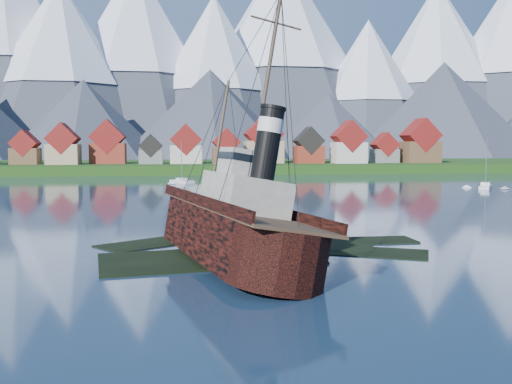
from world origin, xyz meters
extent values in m
plane|color=#192F48|center=(0.00, 0.00, 0.00)|extent=(1400.00, 1400.00, 0.00)
cube|color=black|center=(-3.00, -2.00, -0.32)|extent=(19.08, 11.42, 1.00)
cube|color=black|center=(6.00, 4.00, -0.38)|extent=(15.15, 9.76, 1.00)
cube|color=black|center=(2.00, 9.00, -0.28)|extent=(11.45, 9.06, 1.00)
cube|color=black|center=(12.00, -1.00, -0.42)|extent=(10.27, 8.34, 1.00)
cube|color=black|center=(-9.00, 6.00, -0.40)|extent=(9.42, 8.68, 1.00)
cube|color=black|center=(15.00, 5.00, -0.35)|extent=(6.00, 4.00, 1.00)
cube|color=#1E3F12|center=(0.00, 170.00, 0.00)|extent=(600.00, 80.00, 3.20)
cube|color=#3F3D38|center=(0.00, 132.00, 0.00)|extent=(600.00, 2.50, 2.00)
cube|color=brown|center=(-56.00, 153.00, 5.75)|extent=(9.00, 8.00, 5.50)
cube|color=maroon|center=(-56.00, 153.00, 10.12)|extent=(9.16, 8.16, 9.16)
cube|color=tan|center=(-43.00, 150.00, 6.40)|extent=(10.50, 9.00, 6.80)
cube|color=maroon|center=(-43.00, 150.00, 11.69)|extent=(10.69, 9.18, 10.69)
cube|color=maroon|center=(-29.00, 156.00, 6.60)|extent=(12.00, 8.50, 7.20)
cube|color=maroon|center=(-29.00, 156.00, 12.36)|extent=(12.22, 8.67, 12.22)
cube|color=slate|center=(-14.00, 151.00, 5.40)|extent=(8.00, 7.00, 4.80)
cube|color=black|center=(-14.00, 151.00, 9.24)|extent=(8.15, 7.14, 8.15)
cube|color=beige|center=(-2.00, 154.00, 6.20)|extent=(11.00, 9.50, 6.40)
cube|color=maroon|center=(-2.00, 154.00, 11.38)|extent=(11.20, 9.69, 11.20)
cube|color=brown|center=(12.00, 150.00, 5.90)|extent=(9.50, 8.00, 5.80)
cube|color=maroon|center=(12.00, 150.00, 10.51)|extent=(9.67, 8.16, 9.67)
cube|color=tan|center=(26.00, 155.00, 7.00)|extent=(13.50, 10.00, 8.00)
cube|color=maroon|center=(26.00, 155.00, 13.43)|extent=(13.75, 10.20, 13.75)
cube|color=maroon|center=(42.00, 152.00, 6.10)|extent=(10.00, 8.50, 6.20)
cube|color=black|center=(42.00, 152.00, 11.00)|extent=(10.18, 8.67, 10.18)
cube|color=beige|center=(56.00, 149.00, 6.75)|extent=(11.50, 9.00, 7.50)
cube|color=maroon|center=(56.00, 149.00, 12.57)|extent=(11.71, 9.18, 11.71)
cube|color=slate|center=(71.00, 153.00, 5.50)|extent=(9.00, 7.50, 5.00)
cube|color=maroon|center=(71.00, 153.00, 9.62)|extent=(9.16, 7.65, 9.16)
cube|color=brown|center=(84.00, 151.00, 6.90)|extent=(12.50, 10.00, 7.80)
cube|color=maroon|center=(84.00, 151.00, 13.05)|extent=(12.73, 10.20, 12.73)
cone|color=#2D333D|center=(-160.00, 500.00, 100.50)|extent=(250.00, 250.00, 205.00)
cone|color=#2D333D|center=(-100.00, 455.00, 73.00)|extent=(180.00, 180.00, 150.00)
cone|color=white|center=(-100.00, 455.00, 103.00)|extent=(111.60, 111.60, 90.00)
cone|color=#2D333D|center=(-40.00, 495.00, 88.00)|extent=(210.00, 210.00, 180.00)
cone|color=white|center=(-40.00, 495.00, 124.00)|extent=(130.20, 130.20, 108.00)
cone|color=#2D333D|center=(30.00, 470.00, 70.50)|extent=(170.00, 170.00, 145.00)
cone|color=white|center=(30.00, 470.00, 99.50)|extent=(105.40, 105.40, 87.00)
cone|color=#2D333D|center=(100.00, 515.00, 98.00)|extent=(240.00, 240.00, 200.00)
cone|color=white|center=(100.00, 515.00, 138.00)|extent=(148.80, 148.80, 120.00)
cone|color=#2D333D|center=(170.00, 460.00, 60.50)|extent=(150.00, 150.00, 125.00)
cone|color=white|center=(170.00, 460.00, 85.50)|extent=(93.00, 93.00, 75.00)
cone|color=#2D333D|center=(250.00, 490.00, 83.00)|extent=(200.00, 200.00, 170.00)
cone|color=white|center=(250.00, 490.00, 117.00)|extent=(124.00, 124.00, 102.00)
cone|color=#2D333D|center=(-70.00, 374.00, 27.00)|extent=(120.00, 120.00, 58.00)
cone|color=#2D333D|center=(20.00, 369.00, 31.00)|extent=(136.00, 136.00, 66.00)
cone|color=#2D333D|center=(110.00, 373.00, 23.00)|extent=(110.00, 110.00, 50.00)
cone|color=#2D333D|center=(200.00, 370.00, 35.50)|extent=(150.00, 150.00, 75.00)
cube|color=black|center=(-1.50, -2.92, 2.17)|extent=(6.75, 19.43, 4.05)
cone|color=black|center=(-1.50, 9.69, 2.17)|extent=(6.75, 6.75, 6.75)
cylinder|color=black|center=(-1.50, -12.63, 2.17)|extent=(6.75, 6.75, 4.05)
cube|color=#4C3826|center=(-1.50, -2.92, 4.30)|extent=(6.61, 25.64, 0.24)
cube|color=black|center=(-4.74, -2.92, 4.73)|extent=(0.19, 24.83, 0.87)
cube|color=black|center=(1.73, -2.92, 4.73)|extent=(0.19, 24.83, 0.87)
cube|color=#ADA89E|center=(-1.50, -4.36, 5.74)|extent=(5.01, 8.19, 2.89)
cube|color=#ADA89E|center=(-1.50, -3.40, 8.25)|extent=(3.47, 3.86, 2.12)
cylinder|color=black|center=(-1.50, -7.54, 9.89)|extent=(1.83, 1.83, 5.40)
cylinder|color=silver|center=(-1.50, -7.54, 11.24)|extent=(1.93, 1.93, 1.06)
cylinder|color=#473828|center=(-1.50, 4.80, 10.18)|extent=(0.27, 0.27, 11.57)
cylinder|color=#473828|center=(-1.50, -5.33, 15.57)|extent=(0.31, 0.31, 12.53)
cube|color=silver|center=(62.03, 67.56, 0.10)|extent=(6.54, 8.13, 1.19)
cube|color=silver|center=(62.03, 67.56, 1.04)|extent=(2.87, 3.00, 0.69)
cylinder|color=gray|center=(62.03, 67.56, 5.85)|extent=(0.14, 0.14, 10.32)
cube|color=silver|center=(-4.17, 95.27, 0.09)|extent=(6.21, 9.32, 1.11)
cube|color=silver|center=(-4.17, 95.27, 0.97)|extent=(2.98, 3.23, 0.65)
cylinder|color=gray|center=(-4.17, 95.27, 5.46)|extent=(0.13, 0.13, 9.63)
camera|label=1|loc=(-5.73, -49.35, 9.65)|focal=40.00mm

